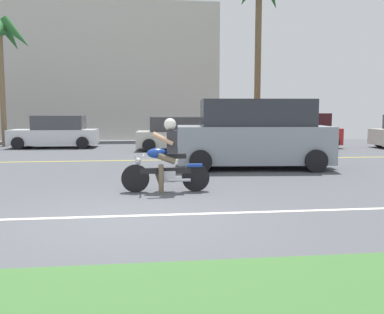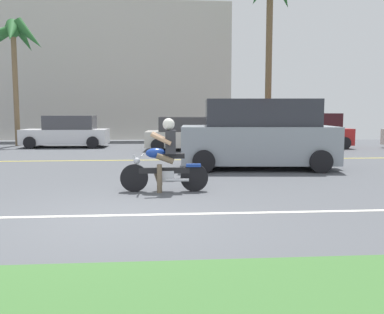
{
  "view_description": "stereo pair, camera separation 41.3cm",
  "coord_description": "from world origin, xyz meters",
  "px_view_note": "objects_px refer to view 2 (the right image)",
  "views": [
    {
      "loc": [
        0.22,
        -6.66,
        1.7
      ],
      "look_at": [
        1.39,
        2.83,
        0.66
      ],
      "focal_mm": 39.46,
      "sensor_mm": 36.0,
      "label": 1
    },
    {
      "loc": [
        0.63,
        -6.7,
        1.7
      ],
      "look_at": [
        1.39,
        2.83,
        0.66
      ],
      "focal_mm": 39.46,
      "sensor_mm": 36.0,
      "label": 2
    }
  ],
  "objects_px": {
    "parked_car_3": "(310,132)",
    "suv_nearby": "(259,135)",
    "parked_car_1": "(67,132)",
    "motorcyclist": "(165,161)",
    "parked_car_2": "(190,134)",
    "palm_tree_0": "(13,40)"
  },
  "relations": [
    {
      "from": "suv_nearby",
      "to": "palm_tree_0",
      "type": "xyz_separation_m",
      "value": [
        -10.04,
        9.26,
        4.19
      ]
    },
    {
      "from": "palm_tree_0",
      "to": "parked_car_1",
      "type": "bearing_deg",
      "value": -22.81
    },
    {
      "from": "motorcyclist",
      "to": "parked_car_2",
      "type": "height_order",
      "value": "motorcyclist"
    },
    {
      "from": "parked_car_1",
      "to": "parked_car_3",
      "type": "xyz_separation_m",
      "value": [
        11.44,
        -1.33,
        0.05
      ]
    },
    {
      "from": "parked_car_2",
      "to": "parked_car_3",
      "type": "height_order",
      "value": "parked_car_3"
    },
    {
      "from": "parked_car_1",
      "to": "suv_nearby",
      "type": "bearing_deg",
      "value": -47.84
    },
    {
      "from": "motorcyclist",
      "to": "suv_nearby",
      "type": "xyz_separation_m",
      "value": [
        2.86,
        3.54,
        0.33
      ]
    },
    {
      "from": "suv_nearby",
      "to": "parked_car_3",
      "type": "xyz_separation_m",
      "value": [
        4.09,
        6.8,
        -0.24
      ]
    },
    {
      "from": "parked_car_2",
      "to": "parked_car_3",
      "type": "bearing_deg",
      "value": 5.98
    },
    {
      "from": "motorcyclist",
      "to": "parked_car_1",
      "type": "bearing_deg",
      "value": 111.1
    },
    {
      "from": "motorcyclist",
      "to": "parked_car_3",
      "type": "relative_size",
      "value": 0.5
    },
    {
      "from": "parked_car_1",
      "to": "parked_car_3",
      "type": "bearing_deg",
      "value": -6.62
    },
    {
      "from": "parked_car_2",
      "to": "suv_nearby",
      "type": "bearing_deg",
      "value": -75.37
    },
    {
      "from": "palm_tree_0",
      "to": "suv_nearby",
      "type": "bearing_deg",
      "value": -42.67
    },
    {
      "from": "suv_nearby",
      "to": "parked_car_2",
      "type": "distance_m",
      "value": 6.42
    },
    {
      "from": "parked_car_3",
      "to": "motorcyclist",
      "type": "bearing_deg",
      "value": -123.87
    },
    {
      "from": "parked_car_3",
      "to": "suv_nearby",
      "type": "bearing_deg",
      "value": -121.01
    },
    {
      "from": "suv_nearby",
      "to": "parked_car_1",
      "type": "height_order",
      "value": "suv_nearby"
    },
    {
      "from": "suv_nearby",
      "to": "parked_car_1",
      "type": "bearing_deg",
      "value": 132.16
    },
    {
      "from": "palm_tree_0",
      "to": "motorcyclist",
      "type": "bearing_deg",
      "value": -60.69
    },
    {
      "from": "parked_car_1",
      "to": "parked_car_2",
      "type": "distance_m",
      "value": 6.05
    },
    {
      "from": "motorcyclist",
      "to": "parked_car_3",
      "type": "height_order",
      "value": "parked_car_3"
    }
  ]
}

